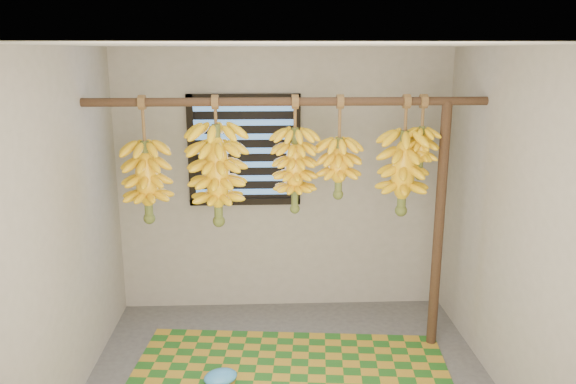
{
  "coord_description": "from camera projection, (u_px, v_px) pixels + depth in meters",
  "views": [
    {
      "loc": [
        -0.17,
        -3.47,
        2.37
      ],
      "look_at": [
        0.0,
        0.55,
        1.35
      ],
      "focal_mm": 35.0,
      "sensor_mm": 36.0,
      "label": 1
    }
  ],
  "objects": [
    {
      "name": "banana_bunch_b",
      "position": [
        217.0,
        175.0,
        4.25
      ],
      "size": [
        0.41,
        0.41,
        0.98
      ],
      "color": "brown",
      "rests_on": "hanging_pole"
    },
    {
      "name": "ceiling",
      "position": [
        292.0,
        44.0,
        3.36
      ],
      "size": [
        3.0,
        3.0,
        0.01
      ],
      "primitive_type": "cube",
      "color": "silver",
      "rests_on": "wall_back"
    },
    {
      "name": "wall_right",
      "position": [
        518.0,
        232.0,
        3.72
      ],
      "size": [
        0.01,
        3.0,
        2.4
      ],
      "primitive_type": "cube",
      "color": "gray",
      "rests_on": "floor"
    },
    {
      "name": "banana_bunch_a",
      "position": [
        147.0,
        181.0,
        4.24
      ],
      "size": [
        0.35,
        0.35,
        0.96
      ],
      "color": "brown",
      "rests_on": "hanging_pole"
    },
    {
      "name": "banana_bunch_c",
      "position": [
        339.0,
        167.0,
        4.27
      ],
      "size": [
        0.33,
        0.33,
        0.78
      ],
      "color": "brown",
      "rests_on": "hanging_pole"
    },
    {
      "name": "banana_bunch_d",
      "position": [
        295.0,
        170.0,
        4.26
      ],
      "size": [
        0.34,
        0.34,
        0.89
      ],
      "color": "brown",
      "rests_on": "hanging_pole"
    },
    {
      "name": "support_post",
      "position": [
        439.0,
        229.0,
        4.43
      ],
      "size": [
        0.08,
        0.08,
        2.0
      ],
      "primitive_type": "cylinder",
      "color": "#452C1B",
      "rests_on": "floor"
    },
    {
      "name": "wall_left",
      "position": [
        57.0,
        238.0,
        3.59
      ],
      "size": [
        0.01,
        3.0,
        2.4
      ],
      "primitive_type": "cube",
      "color": "gray",
      "rests_on": "floor"
    },
    {
      "name": "plastic_bag",
      "position": [
        220.0,
        377.0,
        4.08
      ],
      "size": [
        0.3,
        0.26,
        0.1
      ],
      "primitive_type": "ellipsoid",
      "rotation": [
        0.0,
        0.0,
        0.38
      ],
      "color": "#3A8FDB",
      "rests_on": "woven_mat"
    },
    {
      "name": "banana_bunch_f",
      "position": [
        421.0,
        152.0,
        4.27
      ],
      "size": [
        0.26,
        0.26,
        0.64
      ],
      "color": "brown",
      "rests_on": "hanging_pole"
    },
    {
      "name": "hanging_pole",
      "position": [
        287.0,
        102.0,
        4.14
      ],
      "size": [
        3.0,
        0.06,
        0.06
      ],
      "primitive_type": "cylinder",
      "rotation": [
        0.0,
        1.57,
        0.0
      ],
      "color": "#452C1B",
      "rests_on": "wall_left"
    },
    {
      "name": "window",
      "position": [
        244.0,
        151.0,
        5.0
      ],
      "size": [
        1.0,
        0.04,
        1.0
      ],
      "color": "black",
      "rests_on": "wall_back"
    },
    {
      "name": "banana_bunch_e",
      "position": [
        403.0,
        172.0,
        4.31
      ],
      "size": [
        0.37,
        0.37,
        0.92
      ],
      "color": "brown",
      "rests_on": "hanging_pole"
    },
    {
      "name": "wall_back",
      "position": [
        283.0,
        182.0,
        5.11
      ],
      "size": [
        3.0,
        0.01,
        2.4
      ],
      "primitive_type": "cube",
      "color": "gray",
      "rests_on": "floor"
    }
  ]
}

